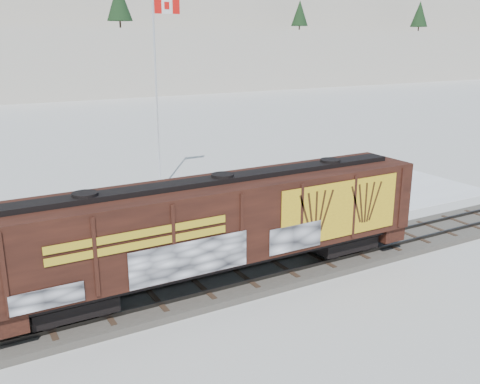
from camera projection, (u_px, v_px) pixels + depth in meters
ground at (281, 272)px, 23.87m from camera, size 500.00×500.00×0.00m
rail_track at (281, 269)px, 23.83m from camera, size 50.00×3.40×0.43m
parking_strip at (207, 224)px, 30.13m from camera, size 40.00×8.00×0.03m
hopper_railcar at (223, 222)px, 21.69m from camera, size 18.08×3.06×4.35m
flagpole at (159, 120)px, 35.63m from camera, size 2.30×0.90×12.80m
car_silver at (32, 254)px, 23.85m from camera, size 4.58×2.25×1.50m
car_white at (270, 207)px, 30.67m from camera, size 4.50×1.86×1.45m
car_dark at (323, 186)px, 35.06m from camera, size 5.43×2.79×1.51m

